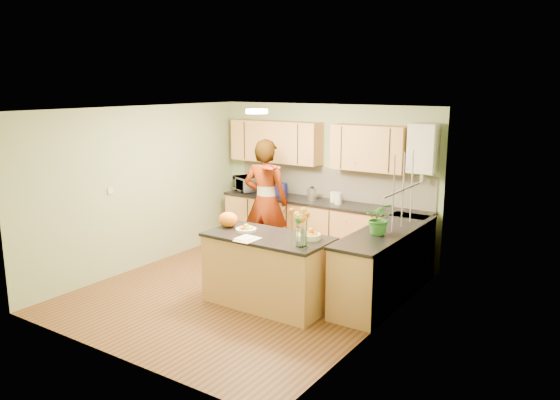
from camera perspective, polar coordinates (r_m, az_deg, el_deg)
The scene contains 28 objects.
floor at distance 7.70m, azimuth -3.62°, elevation -9.46°, with size 4.50×4.50×0.00m, color #512817.
ceiling at distance 7.18m, azimuth -3.88°, elevation 9.45°, with size 4.00×4.50×0.02m, color white.
wall_back at distance 9.19m, azimuth 4.82°, elevation 2.16°, with size 4.00×0.02×2.50m, color #A0B07E.
wall_front at distance 5.78m, azimuth -17.48°, elevation -4.30°, with size 4.00×0.02×2.50m, color #A0B07E.
wall_left at distance 8.68m, azimuth -14.29°, elevation 1.24°, with size 0.02×4.50×2.50m, color #A0B07E.
wall_right at distance 6.35m, azimuth 10.75°, elevation -2.48°, with size 0.02×4.50×2.50m, color #A0B07E.
back_counter at distance 9.06m, azimuth 4.36°, elevation -3.04°, with size 3.64×0.62×0.94m.
right_counter at distance 7.44m, azimuth 10.97°, elevation -6.60°, with size 0.62×2.24×0.94m.
splashback at distance 9.14m, azimuth 5.31°, elevation 1.77°, with size 3.60×0.02×0.52m, color silver.
upper_cabinets at distance 9.05m, azimuth 3.38°, elevation 5.86°, with size 3.20×0.34×0.70m.
boiler at distance 8.27m, azimuth 14.74°, elevation 5.23°, with size 0.40×0.30×0.86m.
window_right at distance 6.84m, azimuth 12.77°, elevation 1.03°, with size 0.01×1.30×1.05m.
light_switch at distance 8.28m, azimuth -17.31°, elevation 0.91°, with size 0.02×0.09×0.09m, color silver.
ceiling_lamp at distance 7.42m, azimuth -2.45°, elevation 9.25°, with size 0.30×0.30×0.07m.
peninsula_island at distance 7.11m, azimuth -1.25°, elevation -7.31°, with size 1.62×0.83×0.93m.
fruit_dish at distance 7.16m, azimuth -3.56°, elevation -2.99°, with size 0.27×0.27×0.10m.
orange_bowl at distance 6.79m, azimuth 3.28°, elevation -3.65°, with size 0.24×0.24×0.14m.
flower_vase at distance 6.41m, azimuth 2.19°, elevation -1.91°, with size 0.28×0.28×0.52m.
orange_bag at distance 7.38m, azimuth -5.44°, elevation -2.04°, with size 0.27×0.23×0.21m, color orange.
papers at distance 6.79m, azimuth -3.41°, elevation -4.11°, with size 0.23×0.31×0.01m, color white.
violinist at distance 8.60m, azimuth -1.51°, elevation -0.20°, with size 0.73×0.48×2.00m, color #E4B68B.
violin at distance 8.20m, azimuth -1.27°, elevation 3.46°, with size 0.65×0.26×0.13m, color #4C0804, non-canonical shape.
microwave at distance 9.76m, azimuth -3.57°, elevation 1.69°, with size 0.48×0.32×0.26m, color silver.
blue_box at distance 9.37m, azimuth -0.16°, elevation 1.12°, with size 0.27×0.20×0.21m, color navy.
kettle at distance 9.00m, azimuth 3.36°, elevation 0.68°, with size 0.15×0.15×0.27m.
jar_cream at distance 8.88m, azimuth 5.62°, elevation 0.31°, with size 0.11×0.11×0.17m, color #FBF2C9.
jar_white at distance 8.73m, azimuth 6.12°, elevation 0.16°, with size 0.12×0.12×0.19m, color silver.
potted_plant at distance 7.02m, azimuth 10.39°, elevation -1.86°, with size 0.39×0.34×0.43m, color #2C6F25.
Camera 1 is at (4.37, -5.68, 2.82)m, focal length 35.00 mm.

